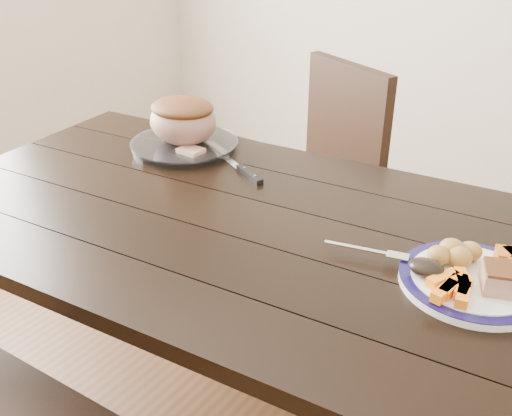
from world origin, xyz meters
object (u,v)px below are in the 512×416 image
Objects in this scene: serving_platter at (185,146)px; dinner_plate at (472,282)px; pork_slice at (508,280)px; dining_table at (234,247)px; roast_joint at (183,122)px; chair_far at (318,178)px; carving_knife at (243,170)px; fork at (372,252)px.

dinner_plate is at bearing -12.73° from serving_platter.
serving_platter is 3.47× the size of pork_slice.
dining_table is at bearing -176.06° from dinner_plate.
dining_table is 8.00× the size of roast_joint.
dining_table is 0.47m from serving_platter.
roast_joint reaches higher than pork_slice.
serving_platter is (-0.21, -0.48, 0.23)m from chair_far.
dinner_plate is 0.71m from carving_knife.
serving_platter is 1.02m from pork_slice.
serving_platter is 0.78m from fork.
chair_far is at bearing 103.24° from dining_table.
dining_table is 0.27m from carving_knife.
chair_far is 10.09× the size of pork_slice.
carving_knife is at bearing 166.50° from pork_slice.
carving_knife is at bearing -8.40° from serving_platter.
fork is 0.78m from roast_joint.
carving_knife reaches higher than dining_table.
roast_joint is (-0.74, 0.24, 0.07)m from fork.
roast_joint is (-0.21, -0.48, 0.31)m from chair_far.
pork_slice is at bearing 3.06° from dining_table.
roast_joint is at bearing 167.27° from dinner_plate.
dining_table is 5.29× the size of serving_platter.
fork is at bearing -171.81° from dinner_plate.
pork_slice is 0.26m from fork.
chair_far reaches higher than roast_joint.
chair_far is 3.31× the size of dinner_plate.
dining_table is 0.37m from fork.
pork_slice is at bearing 12.21° from carving_knife.
dinner_plate reaches higher than dining_table.
chair_far reaches higher than dining_table.
pork_slice is (0.06, -0.01, 0.03)m from dinner_plate.
serving_platter is (-0.38, 0.25, 0.10)m from dining_table.
roast_joint is at bearing 147.86° from fork.
fork is 0.59× the size of carving_knife.
chair_far is at bearing 138.59° from pork_slice.
roast_joint reaches higher than carving_knife.
pork_slice is 0.52× the size of fork.
chair_far is 1.09m from pork_slice.
pork_slice reaches higher than dinner_plate.
roast_joint is at bearing 146.72° from dining_table.
dinner_plate reaches higher than carving_knife.
pork_slice is 0.31× the size of carving_knife.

